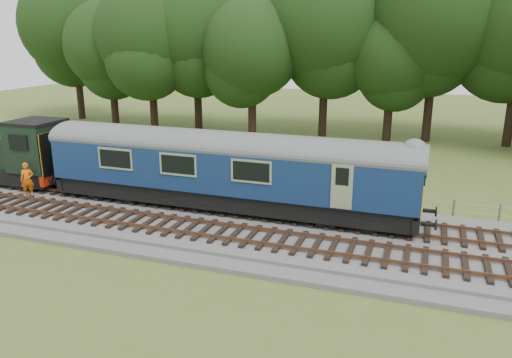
% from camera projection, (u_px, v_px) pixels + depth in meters
% --- Properties ---
extents(ground, '(120.00, 120.00, 0.00)m').
position_uv_depth(ground, '(308.00, 237.00, 21.80)').
color(ground, '#4F6525').
rests_on(ground, ground).
extents(ballast, '(70.00, 7.00, 0.35)m').
position_uv_depth(ballast, '(308.00, 234.00, 21.75)').
color(ballast, '#4C4C4F').
rests_on(ballast, ground).
extents(track_north, '(67.20, 2.40, 0.21)m').
position_uv_depth(track_north, '(316.00, 218.00, 22.95)').
color(track_north, black).
rests_on(track_north, ballast).
extents(track_south, '(67.20, 2.40, 0.21)m').
position_uv_depth(track_south, '(299.00, 243.00, 20.23)').
color(track_south, black).
rests_on(track_south, ballast).
extents(fence, '(64.00, 0.12, 1.00)m').
position_uv_depth(fence, '(329.00, 206.00, 25.87)').
color(fence, '#6B6054').
rests_on(fence, ground).
extents(tree_line, '(70.00, 8.00, 18.00)m').
position_uv_depth(tree_line, '(371.00, 141.00, 41.72)').
color(tree_line, black).
rests_on(tree_line, ground).
extents(dmu_railcar, '(18.05, 2.86, 3.88)m').
position_uv_depth(dmu_railcar, '(226.00, 164.00, 23.76)').
color(dmu_railcar, black).
rests_on(dmu_railcar, ground).
extents(shunter_loco, '(8.92, 2.60, 3.38)m').
position_uv_depth(shunter_loco, '(1.00, 154.00, 28.39)').
color(shunter_loco, black).
rests_on(shunter_loco, ground).
extents(worker, '(0.79, 0.73, 1.81)m').
position_uv_depth(worker, '(27.00, 180.00, 26.01)').
color(worker, '#DE600B').
rests_on(worker, ballast).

